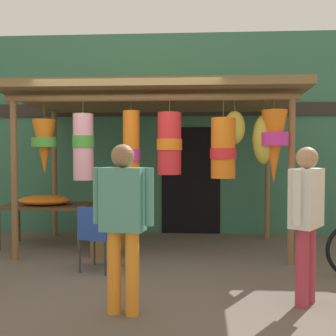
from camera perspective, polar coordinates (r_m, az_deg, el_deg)
ground_plane at (r=5.45m, az=-5.96°, el=-13.97°), size 30.00×30.00×0.00m
shop_facade at (r=7.52m, az=-3.13°, el=4.93°), size 11.10×0.29×3.76m
market_stall_canopy at (r=5.93m, az=-0.80°, el=7.56°), size 4.35×2.14×2.52m
display_table at (r=6.65m, az=-17.32°, el=-5.65°), size 1.35×0.80×0.68m
flower_heap_on_table at (r=6.57m, az=-17.52°, el=-4.49°), size 0.82×0.57×0.15m
folding_chair at (r=5.11m, az=-10.44°, el=-9.26°), size 0.50×0.50×0.84m
wicker_basket_by_table at (r=5.90m, az=-9.39°, el=-11.30°), size 0.39×0.39×0.28m
wicker_basket_spare at (r=6.46m, az=-7.60°, el=-10.25°), size 0.44×0.44×0.25m
vendor_in_orange at (r=4.13m, az=19.55°, el=-6.15°), size 0.42×0.49×1.57m
customer_foreground at (r=3.68m, az=-6.60°, el=-6.81°), size 0.59×0.29×1.60m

